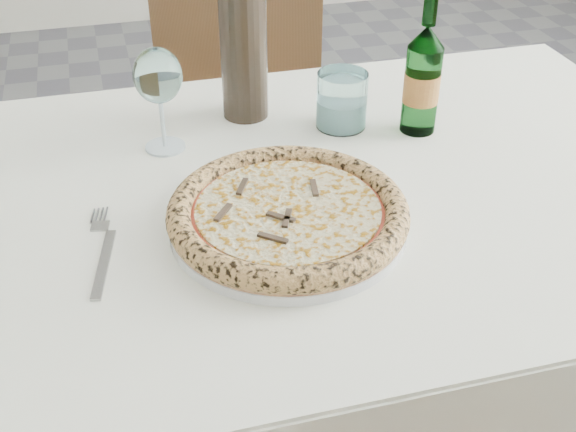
% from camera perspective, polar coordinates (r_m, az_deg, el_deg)
% --- Properties ---
extents(dining_table, '(1.41, 0.84, 0.76)m').
position_cam_1_polar(dining_table, '(1.11, -1.35, -1.91)').
color(dining_table, brown).
rests_on(dining_table, floor).
extents(chair_far, '(0.55, 0.55, 0.93)m').
position_cam_1_polar(chair_far, '(1.85, -4.25, 9.20)').
color(chair_far, brown).
rests_on(chair_far, floor).
extents(plate, '(0.32, 0.32, 0.02)m').
position_cam_1_polar(plate, '(0.97, 0.00, -0.54)').
color(plate, white).
rests_on(plate, dining_table).
extents(pizza, '(0.32, 0.32, 0.03)m').
position_cam_1_polar(pizza, '(0.96, -0.00, 0.31)').
color(pizza, tan).
rests_on(pizza, plate).
extents(fork, '(0.04, 0.20, 0.00)m').
position_cam_1_polar(fork, '(0.96, -14.44, -2.70)').
color(fork, gray).
rests_on(fork, dining_table).
extents(wine_glass, '(0.08, 0.08, 0.17)m').
position_cam_1_polar(wine_glass, '(1.13, -10.24, 10.65)').
color(wine_glass, silver).
rests_on(wine_glass, dining_table).
extents(tumbler, '(0.08, 0.08, 0.09)m').
position_cam_1_polar(tumbler, '(1.22, 4.26, 8.84)').
color(tumbler, silver).
rests_on(tumbler, dining_table).
extents(beer_bottle, '(0.06, 0.06, 0.23)m').
position_cam_1_polar(beer_bottle, '(1.20, 10.57, 10.56)').
color(beer_bottle, '#47834F').
rests_on(beer_bottle, dining_table).
extents(wine_bottle, '(0.08, 0.08, 0.32)m').
position_cam_1_polar(wine_bottle, '(1.22, -3.55, 13.76)').
color(wine_bottle, black).
rests_on(wine_bottle, dining_table).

